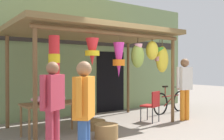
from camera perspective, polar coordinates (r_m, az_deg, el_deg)
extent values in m
plane|color=gray|center=(6.49, 2.90, -12.69)|extent=(30.00, 30.00, 0.00)
cube|color=#7A9360|center=(8.45, -8.05, 3.13)|extent=(9.48, 0.25, 3.72)
cube|color=#2D2823|center=(8.36, -7.58, 6.23)|extent=(8.53, 0.04, 0.24)
cube|color=black|center=(9.03, -0.31, -2.48)|extent=(1.10, 0.03, 2.00)
cylinder|color=brown|center=(5.25, -16.01, -3.36)|extent=(0.09, 0.09, 2.27)
cylinder|color=brown|center=(7.48, 12.76, -2.14)|extent=(0.09, 0.09, 2.27)
cylinder|color=brown|center=(7.06, -21.33, -2.34)|extent=(0.09, 0.09, 2.27)
cylinder|color=brown|center=(8.85, 3.43, -1.69)|extent=(0.09, 0.09, 2.27)
cylinder|color=brown|center=(6.21, 0.96, 7.77)|extent=(4.03, 0.10, 0.10)
cylinder|color=brown|center=(7.82, -7.55, 7.41)|extent=(4.03, 0.10, 0.10)
cube|color=olive|center=(7.00, -3.78, 7.96)|extent=(4.33, 2.41, 0.22)
cylinder|color=brown|center=(5.51, -12.18, 7.64)|extent=(0.01, 0.01, 0.09)
cylinder|color=red|center=(5.47, -12.16, 2.03)|extent=(0.22, 0.22, 0.98)
cylinder|color=yellow|center=(5.47, -12.16, 2.42)|extent=(0.23, 0.23, 0.18)
cylinder|color=brown|center=(5.80, -4.22, 7.26)|extent=(0.01, 0.01, 0.10)
cone|color=red|center=(5.77, -4.21, 3.83)|extent=(0.29, 0.29, 0.59)
cylinder|color=yellow|center=(5.77, -4.21, 3.57)|extent=(0.31, 0.31, 0.11)
cylinder|color=brown|center=(6.18, 1.46, 6.59)|extent=(0.01, 0.01, 0.16)
cone|color=#D13399|center=(6.15, 1.46, 2.17)|extent=(0.26, 0.26, 0.79)
cylinder|color=orange|center=(6.15, 1.46, 1.57)|extent=(0.28, 0.28, 0.14)
cylinder|color=brown|center=(6.66, 5.62, 6.20)|extent=(0.01, 0.01, 0.15)
cone|color=pink|center=(6.64, 5.61, 3.18)|extent=(0.20, 0.20, 0.55)
cylinder|color=#D13399|center=(6.64, 5.61, 3.57)|extent=(0.22, 0.22, 0.10)
cylinder|color=brown|center=(7.26, 10.10, 5.52)|extent=(0.01, 0.01, 0.21)
cone|color=green|center=(7.24, 10.09, 2.16)|extent=(0.24, 0.24, 0.65)
cylinder|color=pink|center=(7.24, 10.09, 2.34)|extent=(0.26, 0.26, 0.12)
cylinder|color=#4C3D23|center=(7.28, 10.59, 5.65)|extent=(0.02, 0.02, 0.17)
ellipsoid|color=yellow|center=(7.26, 10.58, 2.25)|extent=(0.35, 0.30, 0.70)
cylinder|color=#4C3D23|center=(7.03, 8.50, 6.32)|extent=(0.02, 0.02, 0.05)
ellipsoid|color=yellow|center=(7.01, 8.50, 4.13)|extent=(0.34, 0.29, 0.49)
cylinder|color=#4C3D23|center=(6.67, 5.45, 6.15)|extent=(0.02, 0.02, 0.16)
ellipsoid|color=#89A842|center=(6.64, 5.44, 2.97)|extent=(0.34, 0.29, 0.58)
cube|color=brown|center=(6.05, -12.47, -6.97)|extent=(1.31, 0.62, 0.04)
cylinder|color=brown|center=(5.65, -17.14, -11.21)|extent=(0.05, 0.05, 0.68)
cylinder|color=brown|center=(6.15, -6.20, -10.22)|extent=(0.05, 0.05, 0.68)
cylinder|color=brown|center=(6.13, -18.74, -10.27)|extent=(0.05, 0.05, 0.68)
cylinder|color=brown|center=(6.59, -8.48, -9.48)|extent=(0.05, 0.05, 0.68)
ellipsoid|color=pink|center=(6.05, -13.27, -5.99)|extent=(0.78, 0.54, 0.17)
ellipsoid|color=orange|center=(6.04, -12.03, -5.91)|extent=(0.35, 0.27, 0.12)
cube|color=#AD1E1E|center=(7.44, 8.03, -7.51)|extent=(0.50, 0.50, 0.04)
cube|color=#AD1E1E|center=(7.33, 9.27, -6.06)|extent=(0.39, 0.15, 0.40)
cylinder|color=#333338|center=(7.72, 7.51, -8.86)|extent=(0.03, 0.03, 0.44)
cylinder|color=#333338|center=(7.41, 6.11, -9.26)|extent=(0.03, 0.03, 0.44)
cylinder|color=#333338|center=(7.55, 9.91, -9.08)|extent=(0.03, 0.03, 0.44)
cylinder|color=#333338|center=(7.24, 8.59, -9.51)|extent=(0.03, 0.03, 0.44)
cylinder|color=olive|center=(6.59, -3.56, -11.49)|extent=(0.48, 0.48, 0.22)
cylinder|color=olive|center=(5.76, -1.19, -12.88)|extent=(0.49, 0.49, 0.30)
torus|color=black|center=(9.46, 14.15, -6.44)|extent=(0.71, 0.12, 0.71)
torus|color=black|center=(8.62, 10.27, -7.12)|extent=(0.71, 0.12, 0.71)
cylinder|color=maroon|center=(9.01, 12.30, -5.38)|extent=(0.88, 0.13, 0.04)
cylinder|color=maroon|center=(8.95, 11.92, -6.52)|extent=(0.50, 0.09, 0.31)
cylinder|color=maroon|center=(8.76, 11.21, -4.50)|extent=(0.03, 0.03, 0.30)
cube|color=black|center=(8.75, 11.21, -3.45)|extent=(0.21, 0.10, 0.05)
cylinder|color=#262628|center=(9.35, 13.89, -3.56)|extent=(0.07, 0.44, 0.02)
cylinder|color=#B23347|center=(4.65, -13.13, -13.13)|extent=(0.13, 0.13, 0.78)
cylinder|color=#B23347|center=(4.79, -11.83, -12.71)|extent=(0.13, 0.13, 0.78)
cube|color=#B23347|center=(4.61, -12.49, -4.60)|extent=(0.46, 0.39, 0.59)
cylinder|color=#B23347|center=(4.40, -14.43, -4.47)|extent=(0.08, 0.08, 0.53)
cylinder|color=#B23347|center=(4.82, -10.73, -4.02)|extent=(0.08, 0.08, 0.53)
sphere|color=#896042|center=(4.59, -12.51, 0.40)|extent=(0.22, 0.22, 0.22)
cylinder|color=orange|center=(7.94, 15.61, -7.10)|extent=(0.13, 0.13, 0.85)
cylinder|color=orange|center=(7.81, 14.68, -7.23)|extent=(0.13, 0.13, 0.85)
cube|color=silver|center=(7.81, 15.17, -1.72)|extent=(0.42, 0.26, 0.64)
cylinder|color=silver|center=(7.99, 16.45, -1.44)|extent=(0.08, 0.08, 0.58)
cylinder|color=silver|center=(7.63, 13.83, -1.53)|extent=(0.08, 0.08, 0.58)
sphere|color=#896042|center=(7.80, 15.18, 1.50)|extent=(0.24, 0.24, 0.24)
cube|color=orange|center=(3.81, -5.95, -5.77)|extent=(0.44, 0.44, 0.59)
cylinder|color=orange|center=(4.05, -4.99, -4.97)|extent=(0.08, 0.08, 0.53)
cylinder|color=orange|center=(3.56, -7.05, -5.75)|extent=(0.08, 0.08, 0.53)
sphere|color=#9E704C|center=(3.78, -5.96, 0.26)|extent=(0.21, 0.21, 0.21)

